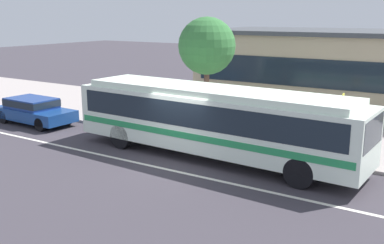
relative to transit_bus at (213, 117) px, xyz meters
name	(u,v)px	position (x,y,z in m)	size (l,w,h in m)	color
ground_plane	(176,163)	(-0.81, -1.30, -1.57)	(120.00, 120.00, 0.00)	#3A363D
sidewalk_slab	(253,125)	(-0.81, 5.35, -1.51)	(60.00, 8.00, 0.12)	#A39894
lane_stripe_center	(163,169)	(-0.81, -2.10, -1.57)	(56.00, 0.16, 0.01)	silver
transit_bus	(213,117)	(0.00, 0.00, 0.00)	(11.69, 3.01, 2.69)	silver
sedan_behind_bus	(34,109)	(-10.34, -0.04, -0.85)	(4.41, 1.96, 1.29)	navy
pedestrian_waiting_near_sign	(289,120)	(1.78, 3.30, -0.52)	(0.48, 0.48, 1.59)	#2B344B
bus_stop_sign	(341,118)	(4.26, 1.89, 0.13)	(0.10, 0.44, 2.47)	gray
street_tree_near_stop	(207,46)	(-2.70, 4.03, 2.32)	(2.70, 2.70, 5.15)	brown
station_building	(333,67)	(0.68, 13.27, 0.67)	(15.17, 8.75, 4.46)	tan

